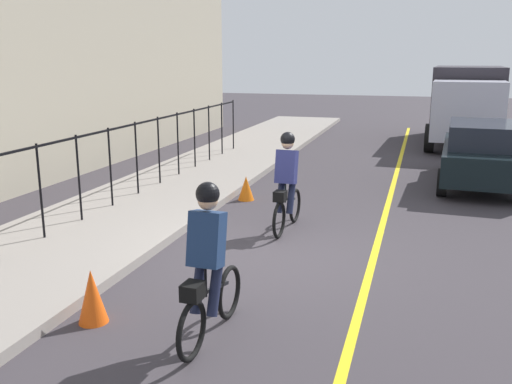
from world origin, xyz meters
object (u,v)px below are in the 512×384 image
Objects in this scene: traffic_cone_far at (246,188)px; cyclist_follow at (208,264)px; patrol_sedan at (482,153)px; traffic_cone_near at (92,296)px; box_truck_background at (467,101)px; cyclist_lead at (287,183)px.

cyclist_follow is at bearing -166.15° from traffic_cone_far.
traffic_cone_far is at bearing 16.65° from cyclist_follow.
traffic_cone_near is (-9.26, 5.09, -0.49)m from patrol_sedan.
cyclist_follow is at bearing -90.50° from traffic_cone_near.
box_truck_background is (7.38, -0.05, 0.73)m from patrol_sedan.
cyclist_lead is 4.49m from traffic_cone_near.
cyclist_follow is 1.61m from traffic_cone_near.
cyclist_follow is 0.27× the size of box_truck_background.
traffic_cone_near is 1.24× the size of traffic_cone_far.
box_truck_background reaches higher than cyclist_lead.
traffic_cone_near is at bearing 92.30° from cyclist_follow.
cyclist_follow is at bearing -9.38° from box_truck_background.
traffic_cone_far is (1.99, 1.40, -0.64)m from cyclist_lead.
cyclist_follow is at bearing 161.81° from patrol_sedan.
traffic_cone_near reaches higher than traffic_cone_far.
patrol_sedan is (5.02, -3.73, -0.09)m from cyclist_lead.
patrol_sedan is 5.98m from traffic_cone_far.
cyclist_follow reaches higher than traffic_cone_near.
cyclist_follow is 17.06m from box_truck_background.
box_truck_background is at bearing -17.17° from traffic_cone_near.
cyclist_lead is 12.98m from box_truck_background.
cyclist_follow is 0.41× the size of patrol_sedan.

